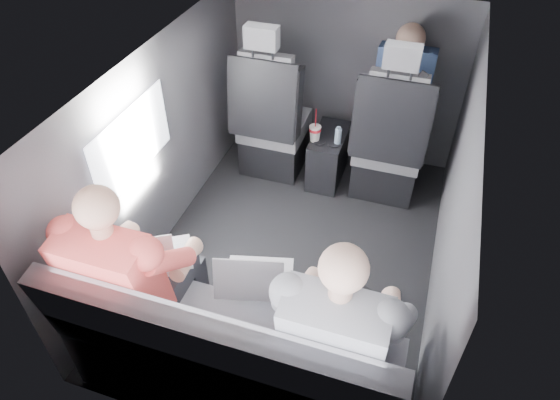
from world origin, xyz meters
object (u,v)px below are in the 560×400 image
(passenger_front_right, at_px, (402,89))
(passenger_rear_right, at_px, (339,331))
(front_seat_left, at_px, (272,127))
(laptop_white, at_px, (153,257))
(center_console, at_px, (328,156))
(water_bottle, at_px, (338,136))
(laptop_black, at_px, (353,305))
(rear_bench, at_px, (232,360))
(soda_cup, at_px, (315,133))
(passenger_rear_left, at_px, (135,275))
(laptop_silver, at_px, (256,277))
(front_seat_right, at_px, (389,148))

(passenger_front_right, bearing_deg, passenger_rear_right, -89.04)
(front_seat_left, height_order, laptop_white, front_seat_left)
(center_console, bearing_deg, water_bottle, -50.63)
(water_bottle, xyz_separation_m, laptop_black, (0.44, -1.58, 0.16))
(rear_bench, relative_size, laptop_black, 3.90)
(laptop_black, bearing_deg, front_seat_left, 120.53)
(rear_bench, bearing_deg, center_console, 90.00)
(center_console, xyz_separation_m, soda_cup, (-0.09, -0.11, 0.27))
(front_seat_left, bearing_deg, passenger_rear_left, -92.31)
(front_seat_left, distance_m, laptop_black, 1.92)
(center_console, distance_m, soda_cup, 0.30)
(passenger_rear_left, bearing_deg, laptop_white, 81.40)
(center_console, distance_m, passenger_rear_right, 1.96)
(rear_bench, xyz_separation_m, laptop_black, (0.52, 0.26, 0.32))
(center_console, distance_m, passenger_rear_left, 1.97)
(water_bottle, height_order, laptop_white, laptop_white)
(soda_cup, bearing_deg, laptop_black, -68.84)
(water_bottle, relative_size, laptop_white, 0.33)
(water_bottle, distance_m, passenger_rear_right, 1.80)
(laptop_black, distance_m, passenger_front_right, 1.90)
(center_console, relative_size, passenger_front_right, 0.60)
(laptop_silver, bearing_deg, front_seat_right, 75.59)
(soda_cup, height_order, laptop_silver, laptop_silver)
(water_bottle, relative_size, passenger_front_right, 0.18)
(rear_bench, bearing_deg, soda_cup, 92.82)
(passenger_front_right, bearing_deg, laptop_silver, -102.60)
(rear_bench, distance_m, passenger_rear_right, 0.60)
(water_bottle, xyz_separation_m, passenger_rear_left, (-0.60, -1.75, 0.18))
(front_seat_left, relative_size, passenger_front_right, 1.59)
(front_seat_right, relative_size, center_console, 2.64)
(laptop_silver, bearing_deg, rear_bench, -96.67)
(front_seat_right, relative_size, passenger_rear_left, 1.00)
(passenger_rear_right, bearing_deg, rear_bench, -169.02)
(front_seat_right, height_order, water_bottle, front_seat_right)
(passenger_front_right, bearing_deg, front_seat_right, -90.75)
(rear_bench, xyz_separation_m, laptop_silver, (0.03, 0.28, 0.32))
(water_bottle, distance_m, laptop_silver, 1.58)
(center_console, bearing_deg, passenger_rear_left, -105.80)
(center_console, relative_size, rear_bench, 0.30)
(soda_cup, bearing_deg, passenger_rear_right, -71.59)
(passenger_rear_left, bearing_deg, laptop_black, 9.10)
(soda_cup, bearing_deg, passenger_front_right, 31.16)
(rear_bench, height_order, laptop_white, rear_bench)
(front_seat_right, xyz_separation_m, soda_cup, (-0.54, -0.07, 0.07))
(water_bottle, bearing_deg, front_seat_left, 173.67)
(laptop_white, bearing_deg, passenger_front_right, 63.63)
(passenger_rear_left, bearing_deg, passenger_rear_right, 0.00)
(rear_bench, height_order, laptop_black, rear_bench)
(rear_bench, height_order, passenger_rear_right, passenger_rear_right)
(front_seat_right, bearing_deg, rear_bench, -103.31)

